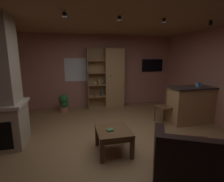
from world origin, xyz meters
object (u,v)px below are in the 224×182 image
(tissue_box, at_px, (199,85))
(wall_mounted_tv, at_px, (152,65))
(kitchen_bar_counter, at_px, (195,104))
(coffee_table, at_px, (113,134))
(leather_couch, at_px, (204,165))
(dining_chair, at_px, (167,104))
(table_book_0, at_px, (110,130))
(potted_floor_plant, at_px, (64,103))
(bookshelf_cabinet, at_px, (112,79))

(tissue_box, height_order, wall_mounted_tv, wall_mounted_tv)
(kitchen_bar_counter, xyz_separation_m, coffee_table, (-2.58, -0.99, -0.14))
(leather_couch, relative_size, dining_chair, 1.85)
(coffee_table, xyz_separation_m, table_book_0, (-0.07, -0.04, 0.10))
(dining_chair, bearing_deg, tissue_box, -12.59)
(coffee_table, bearing_deg, kitchen_bar_counter, 20.94)
(leather_couch, height_order, table_book_0, leather_couch)
(leather_couch, bearing_deg, kitchen_bar_counter, 54.31)
(coffee_table, bearing_deg, potted_floor_plant, 110.96)
(kitchen_bar_counter, bearing_deg, tissue_box, -38.26)
(coffee_table, bearing_deg, leather_couch, -45.97)
(leather_couch, relative_size, potted_floor_plant, 2.78)
(tissue_box, bearing_deg, kitchen_bar_counter, 141.74)
(wall_mounted_tv, bearing_deg, table_book_0, -126.58)
(table_book_0, height_order, potted_floor_plant, potted_floor_plant)
(tissue_box, bearing_deg, dining_chair, 167.41)
(bookshelf_cabinet, xyz_separation_m, kitchen_bar_counter, (1.92, -2.03, -0.53))
(table_book_0, relative_size, wall_mounted_tv, 0.13)
(tissue_box, xyz_separation_m, potted_floor_plant, (-3.66, 1.75, -0.74))
(tissue_box, bearing_deg, coffee_table, -159.94)
(leather_couch, distance_m, table_book_0, 1.58)
(bookshelf_cabinet, xyz_separation_m, table_book_0, (-0.74, -3.06, -0.57))
(kitchen_bar_counter, xyz_separation_m, potted_floor_plant, (-3.62, 1.72, -0.18))
(tissue_box, xyz_separation_m, leather_couch, (-1.55, -2.07, -0.77))
(bookshelf_cabinet, bearing_deg, wall_mounted_tv, 7.13)
(coffee_table, height_order, table_book_0, table_book_0)
(dining_chair, bearing_deg, leather_couch, -108.13)
(bookshelf_cabinet, bearing_deg, leather_couch, -84.35)
(bookshelf_cabinet, relative_size, potted_floor_plant, 3.46)
(kitchen_bar_counter, distance_m, dining_chair, 0.79)
(tissue_box, xyz_separation_m, table_book_0, (-2.70, -1.00, -0.60))
(coffee_table, distance_m, table_book_0, 0.13)
(leather_couch, bearing_deg, coffee_table, 134.03)
(bookshelf_cabinet, bearing_deg, coffee_table, -102.45)
(bookshelf_cabinet, height_order, table_book_0, bookshelf_cabinet)
(kitchen_bar_counter, height_order, wall_mounted_tv, wall_mounted_tv)
(tissue_box, height_order, table_book_0, tissue_box)
(kitchen_bar_counter, distance_m, potted_floor_plant, 4.01)
(tissue_box, bearing_deg, leather_couch, -126.78)
(leather_couch, distance_m, potted_floor_plant, 4.37)
(leather_couch, height_order, potted_floor_plant, leather_couch)
(bookshelf_cabinet, relative_size, wall_mounted_tv, 2.49)
(kitchen_bar_counter, bearing_deg, bookshelf_cabinet, 133.38)
(table_book_0, height_order, dining_chair, dining_chair)
(leather_couch, distance_m, dining_chair, 2.38)
(wall_mounted_tv, bearing_deg, kitchen_bar_counter, -84.07)
(wall_mounted_tv, bearing_deg, coffee_table, -126.07)
(leather_couch, xyz_separation_m, potted_floor_plant, (-2.11, 3.82, 0.03))
(tissue_box, relative_size, coffee_table, 0.17)
(kitchen_bar_counter, relative_size, wall_mounted_tv, 1.75)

